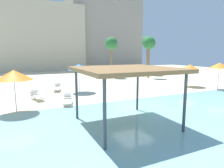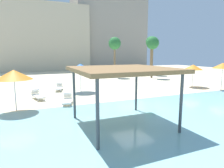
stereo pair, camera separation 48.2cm
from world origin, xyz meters
name	(u,v)px [view 1 (the left image)]	position (x,y,z in m)	size (l,w,h in m)	color
ground_plane	(133,105)	(0.00, 0.00, 0.00)	(80.00, 80.00, 0.00)	beige
lagoon_water	(192,132)	(0.00, -5.25, 0.02)	(44.00, 13.50, 0.04)	#8CC6CC
shade_pavilion	(126,71)	(-2.37, -3.13, 2.77)	(4.64, 4.64, 2.94)	#42474C
beach_umbrella_orange_0	(14,75)	(-7.45, 1.67, 2.34)	(2.22, 2.22, 2.65)	silver
beach_umbrella_orange_1	(190,67)	(9.98, 4.34, 2.18)	(2.04, 2.04, 2.46)	silver
beach_umbrella_orange_2	(220,65)	(11.17, 1.71, 2.46)	(1.99, 1.99, 2.74)	silver
beach_umbrella_blue_3	(79,67)	(-2.09, 6.35, 2.40)	(2.14, 2.14, 2.70)	silver
lounge_chair_0	(37,96)	(-6.05, 4.79, 0.33)	(1.05, 1.99, 0.74)	white
lounge_chair_1	(57,87)	(-3.92, 7.97, 0.33)	(1.01, 1.98, 0.74)	white
lounge_chair_2	(68,100)	(-4.13, 2.29, 0.33)	(1.01, 1.98, 0.74)	white
palm_tree_0	(111,44)	(5.72, 15.91, 5.08)	(1.90, 1.90, 6.18)	brown
palm_tree_1	(147,43)	(12.95, 16.73, 5.50)	(1.90, 1.90, 6.62)	brown
palm_tree_3	(149,44)	(10.50, 12.85, 5.09)	(1.90, 1.90, 6.19)	brown
hotel_block_0	(34,38)	(-3.86, 37.01, 7.13)	(20.49, 11.90, 14.26)	beige
hotel_block_1	(104,30)	(13.30, 36.77, 9.91)	(18.28, 8.79, 19.81)	#9E9384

